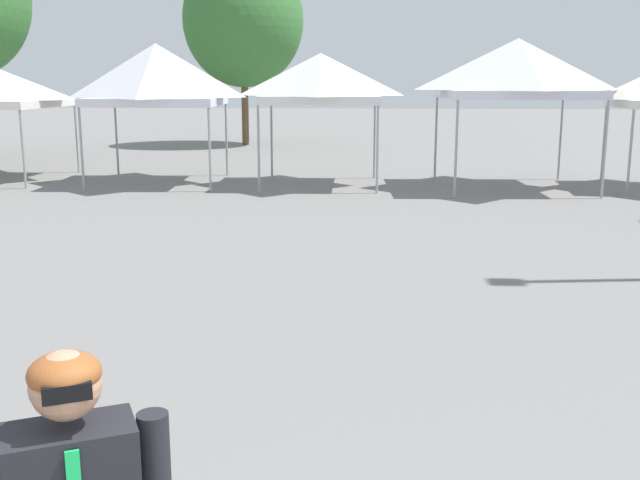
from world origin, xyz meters
TOP-DOWN VIEW (x-y plane):
  - canopy_tent_behind_left at (-5.69, 18.05)m, footprint 3.43×3.43m
  - canopy_tent_left_of_center at (-1.53, 18.02)m, footprint 3.03×3.03m
  - canopy_tent_far_left at (3.22, 17.84)m, footprint 3.71×3.71m
  - tree_behind_tents_center at (-5.57, 29.75)m, footprint 4.80×4.80m

SIDE VIEW (x-z plane):
  - canopy_tent_left_of_center at x=-1.53m, z-range 1.02..4.29m
  - canopy_tent_behind_left at x=-5.69m, z-range 0.99..4.51m
  - canopy_tent_far_left at x=3.22m, z-range 1.09..4.69m
  - tree_behind_tents_center at x=-5.57m, z-range 1.15..8.74m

